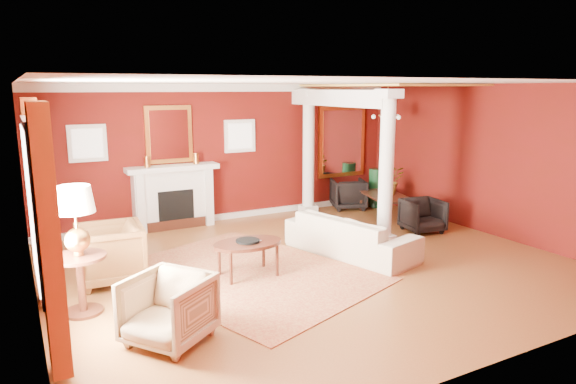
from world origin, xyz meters
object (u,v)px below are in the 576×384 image
armchair_stripe (168,306)px  dining_table (387,199)px  coffee_table (248,245)px  sofa (351,228)px  armchair_leopard (109,251)px  side_table (76,227)px

armchair_stripe → dining_table: armchair_stripe is taller
armchair_stripe → coffee_table: (1.63, 1.47, 0.06)m
sofa → coffee_table: 1.99m
armchair_stripe → sofa: bearing=77.8°
armchair_leopard → sofa: bearing=85.6°
sofa → coffee_table: size_ratio=2.18×
side_table → coffee_table: bearing=4.8°
armchair_leopard → armchair_stripe: size_ratio=1.12×
coffee_table → dining_table: (4.22, 1.91, -0.10)m
sofa → side_table: bearing=79.0°
sofa → dining_table: sofa is taller
coffee_table → side_table: bearing=-175.2°
armchair_stripe → coffee_table: 2.19m
side_table → dining_table: side_table is taller
coffee_table → sofa: bearing=3.6°
armchair_stripe → side_table: (-0.76, 1.27, 0.70)m
dining_table → sofa: bearing=143.7°
sofa → side_table: size_ratio=1.42×
armchair_leopard → dining_table: 6.21m
sofa → side_table: 4.44m
armchair_stripe → side_table: side_table is taller
armchair_leopard → coffee_table: size_ratio=0.90×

